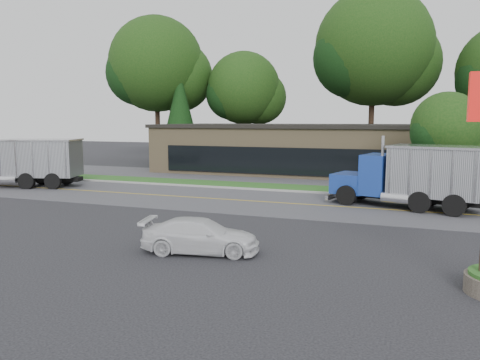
{
  "coord_description": "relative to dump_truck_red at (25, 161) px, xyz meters",
  "views": [
    {
      "loc": [
        8.04,
        -16.39,
        4.7
      ],
      "look_at": [
        0.28,
        4.74,
        1.8
      ],
      "focal_mm": 35.0,
      "sensor_mm": 36.0,
      "label": 1
    }
  ],
  "objects": [
    {
      "name": "ground",
      "position": [
        17.48,
        -9.12,
        -1.81
      ],
      "size": [
        140.0,
        140.0,
        0.0
      ],
      "primitive_type": "plane",
      "color": "#3A3A3F",
      "rests_on": "ground"
    },
    {
      "name": "road",
      "position": [
        17.48,
        -0.12,
        -1.81
      ],
      "size": [
        60.0,
        8.0,
        0.02
      ],
      "primitive_type": "cube",
      "color": "#5E5E64",
      "rests_on": "ground"
    },
    {
      "name": "center_line",
      "position": [
        17.48,
        -0.12,
        -1.81
      ],
      "size": [
        60.0,
        0.12,
        0.01
      ],
      "primitive_type": "cube",
      "color": "gold",
      "rests_on": "ground"
    },
    {
      "name": "curb",
      "position": [
        17.48,
        4.08,
        -1.81
      ],
      "size": [
        60.0,
        0.3,
        0.12
      ],
      "primitive_type": "cube",
      "color": "#9E9E99",
      "rests_on": "ground"
    },
    {
      "name": "grass_verge",
      "position": [
        17.48,
        5.88,
        -1.81
      ],
      "size": [
        60.0,
        3.4,
        0.03
      ],
      "primitive_type": "cube",
      "color": "#296322",
      "rests_on": "ground"
    },
    {
      "name": "far_parking",
      "position": [
        17.48,
        10.88,
        -1.81
      ],
      "size": [
        60.0,
        7.0,
        0.02
      ],
      "primitive_type": "cube",
      "color": "#5E5E64",
      "rests_on": "ground"
    },
    {
      "name": "strip_mall",
      "position": [
        19.48,
        16.88,
        0.19
      ],
      "size": [
        32.0,
        12.0,
        4.0
      ],
      "primitive_type": "cube",
      "color": "#98815D",
      "rests_on": "ground"
    },
    {
      "name": "tree_far_a",
      "position": [
        -2.35,
        23.02,
        8.73
      ],
      "size": [
        11.57,
        10.89,
        16.51
      ],
      "color": "#382619",
      "rests_on": "ground"
    },
    {
      "name": "tree_far_b",
      "position": [
        7.61,
        24.98,
        6.06
      ],
      "size": [
        8.65,
        8.14,
        12.33
      ],
      "color": "#382619",
      "rests_on": "ground"
    },
    {
      "name": "tree_far_c",
      "position": [
        21.67,
        25.03,
        9.63
      ],
      "size": [
        12.56,
        11.82,
        17.92
      ],
      "color": "#382619",
      "rests_on": "ground"
    },
    {
      "name": "evergreen_left",
      "position": [
        1.48,
        20.88,
        3.78
      ],
      "size": [
        4.47,
        4.47,
        10.17
      ],
      "color": "#382619",
      "rests_on": "ground"
    },
    {
      "name": "tree_verge",
      "position": [
        27.55,
        5.93,
        2.28
      ],
      "size": [
        4.5,
        4.24,
        6.42
      ],
      "color": "#382619",
      "rests_on": "ground"
    },
    {
      "name": "dump_truck_red",
      "position": [
        0.0,
        0.0,
        0.0
      ],
      "size": [
        9.05,
        4.99,
        3.36
      ],
      "rotation": [
        0.0,
        0.0,
        3.45
      ],
      "color": "black",
      "rests_on": "ground"
    },
    {
      "name": "dump_truck_blue",
      "position": [
        25.73,
        0.75,
        -0.01
      ],
      "size": [
        8.1,
        4.33,
        3.36
      ],
      "rotation": [
        0.0,
        0.0,
        2.9
      ],
      "color": "black",
      "rests_on": "ground"
    },
    {
      "name": "rally_car",
      "position": [
        18.6,
        -10.75,
        -1.2
      ],
      "size": [
        4.45,
        2.55,
        1.21
      ],
      "primitive_type": "imported",
      "rotation": [
        0.0,
        0.0,
        1.78
      ],
      "color": "silver",
      "rests_on": "ground"
    }
  ]
}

